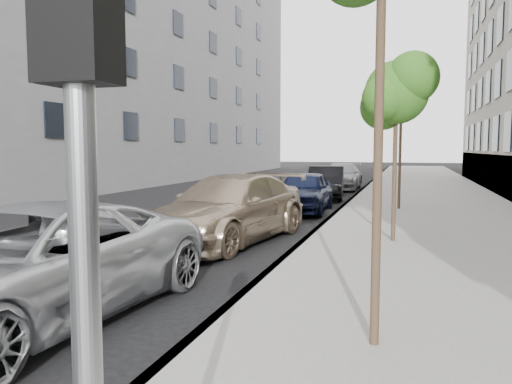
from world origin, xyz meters
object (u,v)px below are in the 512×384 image
at_px(tree_far, 402,97).
at_px(tree_mid, 398,92).
at_px(minivan, 28,264).
at_px(signal_pole, 84,249).
at_px(sedan_black, 326,182).
at_px(suv, 229,208).
at_px(sedan_blue, 304,191).
at_px(sedan_rear, 341,176).

bearing_deg(tree_far, tree_mid, -90.00).
bearing_deg(tree_mid, minivan, -123.58).
height_order(signal_pole, sedan_black, signal_pole).
xyz_separation_m(tree_mid, suv, (-3.95, -0.50, -2.76)).
xyz_separation_m(signal_pole, suv, (-3.22, 10.12, -1.15)).
height_order(tree_far, suv, tree_far).
bearing_deg(minivan, sedan_blue, 89.20).
relative_size(tree_far, signal_pole, 1.66).
bearing_deg(sedan_black, tree_far, -57.86).
height_order(tree_far, signal_pole, tree_far).
bearing_deg(suv, tree_far, 70.11).
bearing_deg(tree_mid, signal_pole, -93.93).
distance_m(tree_mid, signal_pole, 10.77).
bearing_deg(suv, minivan, -85.29).
bearing_deg(sedan_black, minivan, -99.89).
xyz_separation_m(sedan_black, sedan_rear, (0.00, 5.35, -0.01)).
relative_size(tree_far, suv, 0.86).
xyz_separation_m(tree_far, sedan_black, (-3.33, 4.21, -3.36)).
relative_size(tree_mid, sedan_blue, 0.99).
xyz_separation_m(signal_pole, minivan, (-3.74, 3.89, -1.19)).
bearing_deg(signal_pole, tree_mid, 85.26).
distance_m(tree_far, suv, 8.68).
relative_size(minivan, suv, 0.99).
relative_size(tree_far, sedan_black, 1.08).
height_order(minivan, sedan_black, minivan).
relative_size(tree_far, minivan, 0.86).
distance_m(tree_far, sedan_blue, 4.79).
xyz_separation_m(tree_mid, sedan_blue, (-3.33, 5.69, -2.84)).
relative_size(signal_pole, minivan, 0.52).
bearing_deg(minivan, tree_far, 75.79).
bearing_deg(tree_far, minivan, -108.66).
height_order(tree_far, sedan_black, tree_far).
height_order(minivan, sedan_blue, minivan).
bearing_deg(sedan_rear, suv, -92.65).
distance_m(tree_far, sedan_black, 6.33).
bearing_deg(tree_far, sedan_black, 128.29).
bearing_deg(tree_mid, sedan_rear, 101.70).
distance_m(tree_mid, minivan, 8.55).
height_order(tree_mid, sedan_rear, tree_mid).
distance_m(signal_pole, suv, 10.68).
relative_size(tree_mid, minivan, 0.77).
bearing_deg(tree_mid, suv, -172.72).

